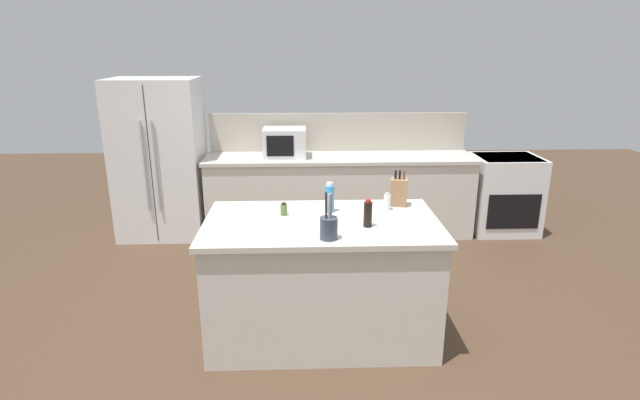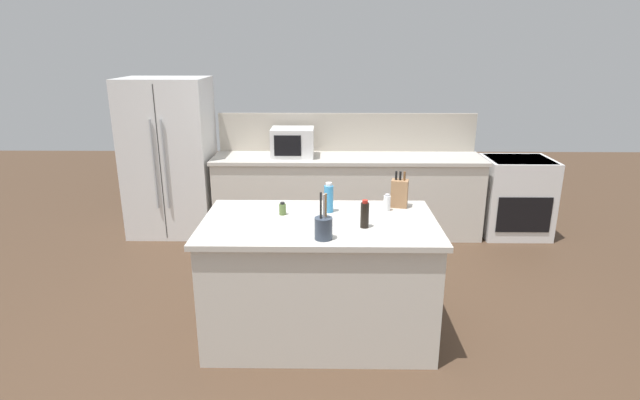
# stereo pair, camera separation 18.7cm
# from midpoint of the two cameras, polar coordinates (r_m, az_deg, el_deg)

# --- Properties ---
(ground_plane) EXTENTS (14.00, 14.00, 0.00)m
(ground_plane) POSITION_cam_midpoint_polar(r_m,az_deg,el_deg) (4.10, 1.29, -14.85)
(ground_plane) COLOR #473323
(back_counter_run) EXTENTS (3.13, 0.66, 0.94)m
(back_counter_run) POSITION_cam_midpoint_polar(r_m,az_deg,el_deg) (5.93, 4.03, 0.53)
(back_counter_run) COLOR beige
(back_counter_run) RESTS_ON ground_plane
(wall_backsplash) EXTENTS (3.09, 0.03, 0.46)m
(wall_backsplash) POSITION_cam_midpoint_polar(r_m,az_deg,el_deg) (6.08, 4.01, 7.72)
(wall_backsplash) COLOR #B2A899
(wall_backsplash) RESTS_ON back_counter_run
(kitchen_island) EXTENTS (1.74, 1.00, 0.94)m
(kitchen_island) POSITION_cam_midpoint_polar(r_m,az_deg,el_deg) (3.87, 1.34, -8.92)
(kitchen_island) COLOR beige
(kitchen_island) RESTS_ON ground_plane
(refrigerator) EXTENTS (0.97, 0.75, 1.83)m
(refrigerator) POSITION_cam_midpoint_polar(r_m,az_deg,el_deg) (6.11, -15.95, 4.70)
(refrigerator) COLOR white
(refrigerator) RESTS_ON ground_plane
(range_oven) EXTENTS (0.76, 0.65, 0.92)m
(range_oven) POSITION_cam_midpoint_polar(r_m,az_deg,el_deg) (6.36, 22.19, 0.39)
(range_oven) COLOR white
(range_oven) RESTS_ON ground_plane
(microwave) EXTENTS (0.48, 0.39, 0.33)m
(microwave) POSITION_cam_midpoint_polar(r_m,az_deg,el_deg) (5.77, -2.23, 6.58)
(microwave) COLOR white
(microwave) RESTS_ON back_counter_run
(knife_block) EXTENTS (0.15, 0.13, 0.29)m
(knife_block) POSITION_cam_midpoint_polar(r_m,az_deg,el_deg) (4.03, 10.39, 0.78)
(knife_block) COLOR #936B47
(knife_block) RESTS_ON kitchen_island
(utensil_crock) EXTENTS (0.12, 0.12, 0.32)m
(utensil_crock) POSITION_cam_midpoint_polar(r_m,az_deg,el_deg) (3.31, 2.02, -3.16)
(utensil_crock) COLOR #333D4C
(utensil_crock) RESTS_ON kitchen_island
(dish_soap_bottle) EXTENTS (0.07, 0.07, 0.24)m
(dish_soap_bottle) POSITION_cam_midpoint_polar(r_m,az_deg,el_deg) (3.84, 2.40, 0.20)
(dish_soap_bottle) COLOR #3384BC
(dish_soap_bottle) RESTS_ON kitchen_island
(soy_sauce_bottle) EXTENTS (0.06, 0.06, 0.20)m
(soy_sauce_bottle) POSITION_cam_midpoint_polar(r_m,az_deg,el_deg) (3.54, 6.64, -1.68)
(soy_sauce_bottle) COLOR black
(soy_sauce_bottle) RESTS_ON kitchen_island
(salt_shaker) EXTENTS (0.06, 0.06, 0.13)m
(salt_shaker) POSITION_cam_midpoint_polar(r_m,az_deg,el_deg) (3.93, 9.02, -0.33)
(salt_shaker) COLOR silver
(salt_shaker) RESTS_ON kitchen_island
(spice_jar_oregano) EXTENTS (0.05, 0.05, 0.10)m
(spice_jar_oregano) POSITION_cam_midpoint_polar(r_m,az_deg,el_deg) (3.80, -2.89, -1.03)
(spice_jar_oregano) COLOR #567038
(spice_jar_oregano) RESTS_ON kitchen_island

